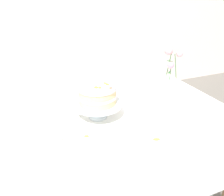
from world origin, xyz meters
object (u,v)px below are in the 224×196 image
(layer_cake, at_px, (97,94))
(teacup, at_px, (55,140))
(cake_stand, at_px, (98,105))
(flower_vase, at_px, (170,78))
(dining_table, at_px, (122,129))

(layer_cake, distance_m, teacup, 0.35)
(cake_stand, xyz_separation_m, flower_vase, (0.57, 0.10, 0.05))
(cake_stand, height_order, teacup, cake_stand)
(dining_table, height_order, cake_stand, cake_stand)
(flower_vase, bearing_deg, dining_table, -160.46)
(flower_vase, distance_m, teacup, 0.90)
(dining_table, distance_m, cake_stand, 0.23)
(cake_stand, height_order, layer_cake, layer_cake)
(dining_table, relative_size, flower_vase, 4.02)
(cake_stand, distance_m, flower_vase, 0.58)
(cake_stand, bearing_deg, teacup, -150.17)
(cake_stand, height_order, flower_vase, flower_vase)
(cake_stand, bearing_deg, layer_cake, -64.01)
(flower_vase, xyz_separation_m, teacup, (-0.86, -0.27, -0.11))
(layer_cake, bearing_deg, cake_stand, 115.99)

